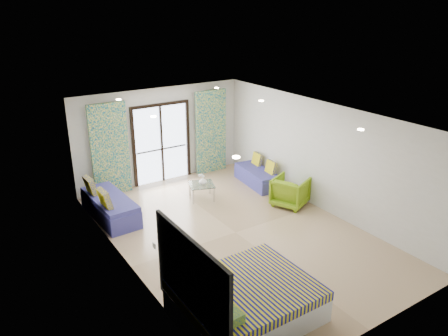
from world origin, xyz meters
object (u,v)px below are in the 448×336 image
armchair (290,190)px  daybed_right (257,176)px  bed (245,301)px  coffee_table (202,186)px  daybed_left (109,206)px

armchair → daybed_right: bearing=-29.2°
bed → coffee_table: 4.73m
bed → coffee_table: size_ratio=2.69×
bed → armchair: bearing=39.3°
bed → armchair: 4.47m
daybed_left → daybed_right: (4.23, -0.28, -0.05)m
daybed_left → armchair: 4.49m
daybed_right → coffee_table: size_ratio=2.05×
daybed_left → bed: bearing=-85.0°
coffee_table → armchair: armchair is taller
bed → daybed_right: size_ratio=1.31×
daybed_left → armchair: size_ratio=2.42×
daybed_left → coffee_table: 2.42m
daybed_left → daybed_right: bearing=-6.6°
daybed_right → coffee_table: 1.84m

